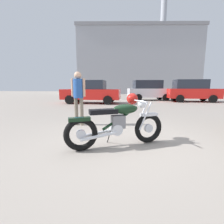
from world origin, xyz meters
The scene contains 7 objects.
ground_plane centered at (0.00, 0.00, 0.00)m, with size 80.00×80.00×0.00m, color gray.
vintage_motorcycle centered at (-0.12, -0.16, 0.49)m, with size 1.95×1.06×1.07m.
bystander centered at (-1.48, 1.49, 1.02)m, with size 0.46×0.30×1.66m.
red_hatchback_near centered at (5.21, 10.24, 0.92)m, with size 3.93×1.89×1.78m.
dark_sedan_left centered at (1.93, 11.35, 0.92)m, with size 4.10×2.25×1.78m.
silver_sedan_mid centered at (-2.64, 8.21, 0.84)m, with size 4.24×2.00×1.67m.
industrial_building centered at (1.46, 29.83, 5.77)m, with size 22.24×14.48×25.46m.
Camera 1 is at (0.04, -3.27, 1.20)m, focal length 25.26 mm.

